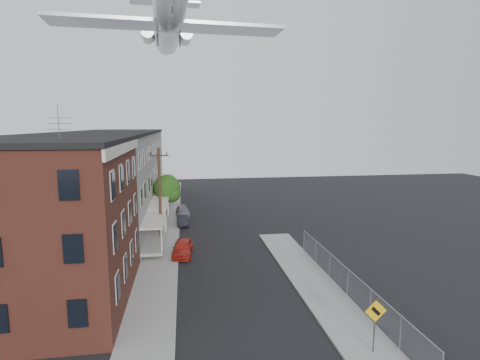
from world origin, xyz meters
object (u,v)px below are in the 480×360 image
(street_tree, at_px, (168,189))
(car_mid, at_px, (183,220))
(warning_sign, at_px, (375,318))
(airplane, at_px, (168,20))
(car_far, at_px, (183,211))
(utility_pole, at_px, (160,195))
(car_near, at_px, (183,248))

(street_tree, relative_size, car_mid, 1.52)
(warning_sign, distance_m, car_mid, 26.99)
(street_tree, height_order, car_mid, street_tree)
(airplane, bearing_deg, car_far, 72.78)
(utility_pole, xyz_separation_m, car_far, (2.00, 10.82, -4.13))
(warning_sign, xyz_separation_m, street_tree, (-10.87, 28.95, 1.57))
(warning_sign, bearing_deg, street_tree, 110.58)
(warning_sign, height_order, car_near, warning_sign)
(warning_sign, relative_size, airplane, 0.10)
(street_tree, height_order, airplane, airplane)
(warning_sign, relative_size, car_near, 0.71)
(utility_pole, bearing_deg, car_near, -60.68)
(car_far, bearing_deg, utility_pole, -105.22)
(car_near, distance_m, airplane, 24.02)
(warning_sign, height_order, car_far, warning_sign)
(car_near, distance_m, car_mid, 9.88)
(car_near, bearing_deg, utility_pole, 124.34)
(car_far, relative_size, airplane, 0.14)
(warning_sign, bearing_deg, car_far, 107.13)
(utility_pole, distance_m, street_tree, 10.00)
(car_mid, relative_size, airplane, 0.13)
(utility_pole, bearing_deg, street_tree, 88.11)
(car_near, bearing_deg, warning_sign, -54.23)
(car_far, distance_m, airplane, 21.70)
(warning_sign, distance_m, utility_pole, 22.25)
(utility_pole, relative_size, car_near, 2.27)
(car_near, height_order, airplane, airplane)
(car_mid, bearing_deg, warning_sign, -72.91)
(utility_pole, height_order, airplane, airplane)
(street_tree, distance_m, airplane, 18.69)
(utility_pole, relative_size, airplane, 0.34)
(warning_sign, relative_size, car_far, 0.75)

